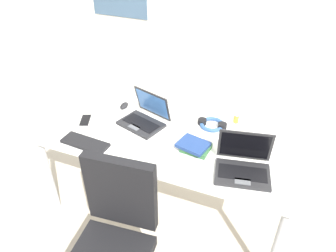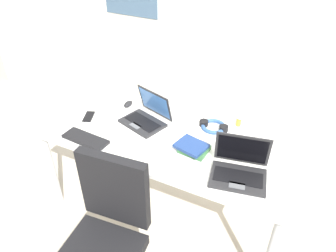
{
  "view_description": "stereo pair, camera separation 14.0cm",
  "coord_description": "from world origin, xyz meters",
  "px_view_note": "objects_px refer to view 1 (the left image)",
  "views": [
    {
      "loc": [
        0.67,
        -1.68,
        2.1
      ],
      "look_at": [
        0.0,
        0.0,
        0.82
      ],
      "focal_mm": 34.79,
      "sensor_mm": 36.0,
      "label": 1
    },
    {
      "loc": [
        0.8,
        -1.62,
        2.1
      ],
      "look_at": [
        0.0,
        0.0,
        0.82
      ],
      "focal_mm": 34.79,
      "sensor_mm": 36.0,
      "label": 2
    }
  ],
  "objects_px": {
    "desk_lamp": "(88,74)",
    "laptop_front_left": "(145,118)",
    "pill_bottle": "(236,118)",
    "book_stack": "(195,146)",
    "headphones": "(212,124)",
    "external_keyboard": "(85,143)",
    "office_chair": "(114,252)",
    "laptop_front_right": "(243,165)",
    "computer_mouse": "(124,106)",
    "cell_phone": "(85,120)"
  },
  "relations": [
    {
      "from": "laptop_front_left",
      "to": "computer_mouse",
      "type": "xyz_separation_m",
      "value": [
        -0.24,
        0.13,
        -0.03
      ]
    },
    {
      "from": "laptop_front_right",
      "to": "book_stack",
      "type": "relative_size",
      "value": 1.67
    },
    {
      "from": "headphones",
      "to": "office_chair",
      "type": "relative_size",
      "value": 0.22
    },
    {
      "from": "headphones",
      "to": "office_chair",
      "type": "distance_m",
      "value": 1.08
    },
    {
      "from": "laptop_front_left",
      "to": "book_stack",
      "type": "xyz_separation_m",
      "value": [
        0.44,
        -0.16,
        -0.02
      ]
    },
    {
      "from": "desk_lamp",
      "to": "office_chair",
      "type": "relative_size",
      "value": 0.41
    },
    {
      "from": "desk_lamp",
      "to": "cell_phone",
      "type": "xyz_separation_m",
      "value": [
        0.16,
        -0.34,
        -0.19
      ]
    },
    {
      "from": "headphones",
      "to": "laptop_front_right",
      "type": "bearing_deg",
      "value": -52.67
    },
    {
      "from": "external_keyboard",
      "to": "pill_bottle",
      "type": "relative_size",
      "value": 4.18
    },
    {
      "from": "computer_mouse",
      "to": "book_stack",
      "type": "height_order",
      "value": "book_stack"
    },
    {
      "from": "cell_phone",
      "to": "office_chair",
      "type": "xyz_separation_m",
      "value": [
        0.6,
        -0.69,
        -0.35
      ]
    },
    {
      "from": "office_chair",
      "to": "cell_phone",
      "type": "bearing_deg",
      "value": 130.83
    },
    {
      "from": "external_keyboard",
      "to": "cell_phone",
      "type": "bearing_deg",
      "value": 127.12
    },
    {
      "from": "computer_mouse",
      "to": "headphones",
      "type": "relative_size",
      "value": 0.45
    },
    {
      "from": "headphones",
      "to": "book_stack",
      "type": "distance_m",
      "value": 0.31
    },
    {
      "from": "book_stack",
      "to": "laptop_front_left",
      "type": "bearing_deg",
      "value": 159.88
    },
    {
      "from": "pill_bottle",
      "to": "book_stack",
      "type": "bearing_deg",
      "value": -113.61
    },
    {
      "from": "laptop_front_left",
      "to": "external_keyboard",
      "type": "bearing_deg",
      "value": -125.07
    },
    {
      "from": "computer_mouse",
      "to": "book_stack",
      "type": "relative_size",
      "value": 0.44
    },
    {
      "from": "external_keyboard",
      "to": "office_chair",
      "type": "bearing_deg",
      "value": -42.22
    },
    {
      "from": "desk_lamp",
      "to": "external_keyboard",
      "type": "relative_size",
      "value": 1.21
    },
    {
      "from": "desk_lamp",
      "to": "headphones",
      "type": "bearing_deg",
      "value": -2.82
    },
    {
      "from": "pill_bottle",
      "to": "office_chair",
      "type": "xyz_separation_m",
      "value": [
        -0.44,
        -1.09,
        -0.38
      ]
    },
    {
      "from": "pill_bottle",
      "to": "office_chair",
      "type": "bearing_deg",
      "value": -112.1
    },
    {
      "from": "external_keyboard",
      "to": "office_chair",
      "type": "distance_m",
      "value": 0.72
    },
    {
      "from": "external_keyboard",
      "to": "book_stack",
      "type": "relative_size",
      "value": 1.5
    },
    {
      "from": "laptop_front_left",
      "to": "office_chair",
      "type": "relative_size",
      "value": 0.39
    },
    {
      "from": "laptop_front_left",
      "to": "book_stack",
      "type": "relative_size",
      "value": 1.7
    },
    {
      "from": "laptop_front_right",
      "to": "headphones",
      "type": "height_order",
      "value": "laptop_front_right"
    },
    {
      "from": "computer_mouse",
      "to": "book_stack",
      "type": "bearing_deg",
      "value": -25.88
    },
    {
      "from": "desk_lamp",
      "to": "computer_mouse",
      "type": "xyz_separation_m",
      "value": [
        0.34,
        -0.06,
        -0.18
      ]
    },
    {
      "from": "desk_lamp",
      "to": "office_chair",
      "type": "bearing_deg",
      "value": -53.49
    },
    {
      "from": "headphones",
      "to": "desk_lamp",
      "type": "bearing_deg",
      "value": 177.18
    },
    {
      "from": "laptop_front_left",
      "to": "pill_bottle",
      "type": "bearing_deg",
      "value": 22.56
    },
    {
      "from": "laptop_front_right",
      "to": "external_keyboard",
      "type": "distance_m",
      "value": 1.04
    },
    {
      "from": "external_keyboard",
      "to": "desk_lamp",
      "type": "bearing_deg",
      "value": 122.8
    },
    {
      "from": "desk_lamp",
      "to": "headphones",
      "type": "relative_size",
      "value": 1.87
    },
    {
      "from": "external_keyboard",
      "to": "computer_mouse",
      "type": "bearing_deg",
      "value": 91.06
    },
    {
      "from": "cell_phone",
      "to": "office_chair",
      "type": "bearing_deg",
      "value": -72.03
    },
    {
      "from": "office_chair",
      "to": "computer_mouse",
      "type": "bearing_deg",
      "value": 113.43
    },
    {
      "from": "computer_mouse",
      "to": "desk_lamp",
      "type": "bearing_deg",
      "value": 167.03
    },
    {
      "from": "book_stack",
      "to": "computer_mouse",
      "type": "bearing_deg",
      "value": 156.53
    },
    {
      "from": "external_keyboard",
      "to": "office_chair",
      "type": "xyz_separation_m",
      "value": [
        0.44,
        -0.45,
        -0.35
      ]
    },
    {
      "from": "desk_lamp",
      "to": "pill_bottle",
      "type": "distance_m",
      "value": 1.22
    },
    {
      "from": "external_keyboard",
      "to": "pill_bottle",
      "type": "xyz_separation_m",
      "value": [
        0.88,
        0.63,
        0.03
      ]
    },
    {
      "from": "external_keyboard",
      "to": "laptop_front_right",
      "type": "bearing_deg",
      "value": 10.91
    },
    {
      "from": "external_keyboard",
      "to": "headphones",
      "type": "height_order",
      "value": "headphones"
    },
    {
      "from": "laptop_front_right",
      "to": "headphones",
      "type": "distance_m",
      "value": 0.49
    },
    {
      "from": "cell_phone",
      "to": "headphones",
      "type": "xyz_separation_m",
      "value": [
        0.89,
        0.28,
        0.01
      ]
    },
    {
      "from": "desk_lamp",
      "to": "laptop_front_left",
      "type": "relative_size",
      "value": 1.07
    }
  ]
}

